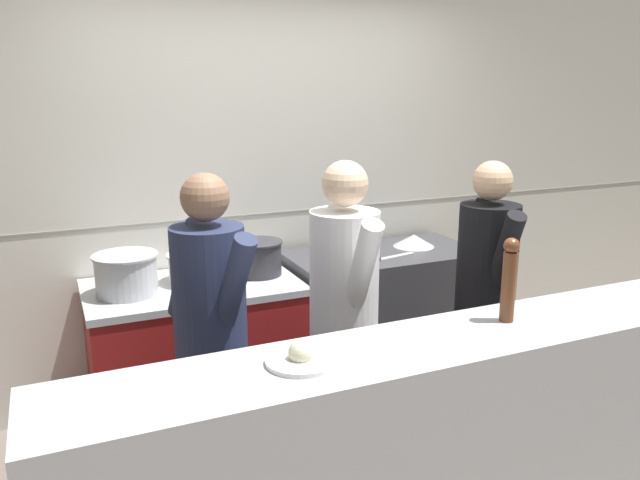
% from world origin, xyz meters
% --- Properties ---
extents(wall_back_tiled, '(8.00, 0.06, 2.60)m').
position_xyz_m(wall_back_tiled, '(0.00, 1.56, 1.30)').
color(wall_back_tiled, silver).
rests_on(wall_back_tiled, ground_plane).
extents(oven_range, '(1.18, 0.71, 0.86)m').
position_xyz_m(oven_range, '(-0.60, 1.16, 0.43)').
color(oven_range, maroon).
rests_on(oven_range, ground_plane).
extents(prep_counter, '(1.22, 0.65, 0.91)m').
position_xyz_m(prep_counter, '(0.63, 1.16, 0.45)').
color(prep_counter, '#38383D').
rests_on(prep_counter, ground_plane).
extents(pass_counter, '(3.00, 0.45, 1.01)m').
position_xyz_m(pass_counter, '(0.03, -0.34, 0.50)').
color(pass_counter, '#B7BABF').
rests_on(pass_counter, ground_plane).
extents(stock_pot, '(0.34, 0.34, 0.22)m').
position_xyz_m(stock_pot, '(-0.95, 1.13, 0.98)').
color(stock_pot, '#B7BABF').
rests_on(stock_pot, oven_range).
extents(sauce_pot, '(0.32, 0.32, 0.17)m').
position_xyz_m(sauce_pot, '(-0.57, 1.19, 0.95)').
color(sauce_pot, beige).
rests_on(sauce_pot, oven_range).
extents(braising_pot, '(0.29, 0.29, 0.20)m').
position_xyz_m(braising_pot, '(-0.20, 1.18, 0.97)').
color(braising_pot, '#2D2D33').
rests_on(braising_pot, oven_range).
extents(mixing_bowl_steel, '(0.27, 0.27, 0.08)m').
position_xyz_m(mixing_bowl_steel, '(0.89, 1.21, 0.95)').
color(mixing_bowl_steel, '#B7BABF').
rests_on(mixing_bowl_steel, prep_counter).
extents(chefs_knife, '(0.38, 0.10, 0.02)m').
position_xyz_m(chefs_knife, '(0.56, 1.01, 0.92)').
color(chefs_knife, '#B7BABF').
rests_on(chefs_knife, prep_counter).
extents(plated_dish_main, '(0.25, 0.25, 0.09)m').
position_xyz_m(plated_dish_main, '(-0.54, -0.33, 1.03)').
color(plated_dish_main, white).
rests_on(plated_dish_main, pass_counter).
extents(pepper_mill, '(0.06, 0.06, 0.35)m').
position_xyz_m(pepper_mill, '(0.39, -0.30, 1.19)').
color(pepper_mill, brown).
rests_on(pepper_mill, pass_counter).
extents(chef_head_cook, '(0.41, 0.69, 1.60)m').
position_xyz_m(chef_head_cook, '(-0.69, 0.39, 0.89)').
color(chef_head_cook, black).
rests_on(chef_head_cook, ground_plane).
extents(chef_sous, '(0.35, 0.71, 1.62)m').
position_xyz_m(chef_sous, '(-0.05, 0.34, 0.90)').
color(chef_sous, black).
rests_on(chef_sous, ground_plane).
extents(chef_line, '(0.39, 0.69, 1.57)m').
position_xyz_m(chef_line, '(0.83, 0.38, 0.88)').
color(chef_line, black).
rests_on(chef_line, ground_plane).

